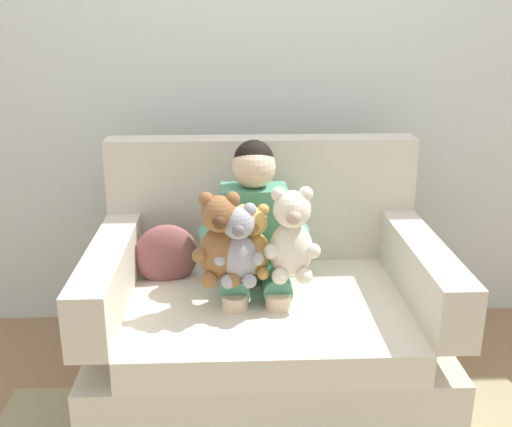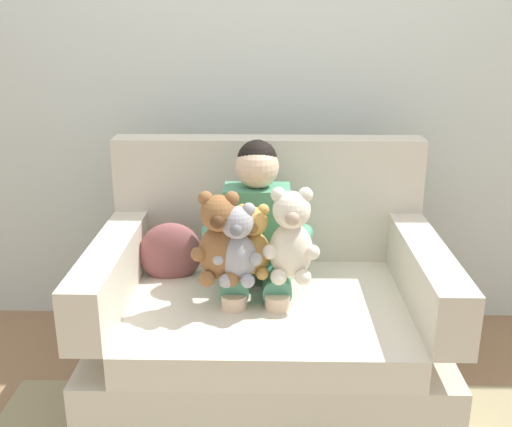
{
  "view_description": "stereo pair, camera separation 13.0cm",
  "coord_description": "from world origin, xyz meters",
  "px_view_note": "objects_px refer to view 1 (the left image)",
  "views": [
    {
      "loc": [
        -0.13,
        -2.13,
        1.5
      ],
      "look_at": [
        -0.04,
        -0.05,
        0.8
      ],
      "focal_mm": 42.44,
      "sensor_mm": 36.0,
      "label": 1
    },
    {
      "loc": [
        0.0,
        -2.13,
        1.5
      ],
      "look_at": [
        -0.04,
        -0.05,
        0.8
      ],
      "focal_mm": 42.44,
      "sensor_mm": 36.0,
      "label": 2
    }
  ],
  "objects_px": {
    "armchair": "(265,321)",
    "plush_honey": "(253,243)",
    "plush_grey": "(238,246)",
    "plush_brown": "(220,241)",
    "plush_cream": "(291,236)",
    "seated_child": "(255,237)",
    "throw_pillow": "(166,255)"
  },
  "relations": [
    {
      "from": "plush_cream",
      "to": "seated_child",
      "type": "bearing_deg",
      "value": 145.46
    },
    {
      "from": "plush_brown",
      "to": "plush_cream",
      "type": "bearing_deg",
      "value": 16.86
    },
    {
      "from": "armchair",
      "to": "plush_honey",
      "type": "xyz_separation_m",
      "value": [
        -0.05,
        -0.1,
        0.38
      ]
    },
    {
      "from": "throw_pillow",
      "to": "plush_brown",
      "type": "bearing_deg",
      "value": -51.17
    },
    {
      "from": "plush_cream",
      "to": "armchair",
      "type": "bearing_deg",
      "value": 140.89
    },
    {
      "from": "seated_child",
      "to": "plush_grey",
      "type": "bearing_deg",
      "value": -110.72
    },
    {
      "from": "plush_honey",
      "to": "plush_grey",
      "type": "bearing_deg",
      "value": -110.26
    },
    {
      "from": "seated_child",
      "to": "throw_pillow",
      "type": "bearing_deg",
      "value": 162.45
    },
    {
      "from": "plush_brown",
      "to": "plush_grey",
      "type": "relative_size",
      "value": 1.12
    },
    {
      "from": "plush_brown",
      "to": "plush_grey",
      "type": "distance_m",
      "value": 0.07
    },
    {
      "from": "plush_grey",
      "to": "throw_pillow",
      "type": "height_order",
      "value": "plush_grey"
    },
    {
      "from": "plush_honey",
      "to": "plush_brown",
      "type": "bearing_deg",
      "value": -137.09
    },
    {
      "from": "armchair",
      "to": "plush_honey",
      "type": "height_order",
      "value": "armchair"
    },
    {
      "from": "armchair",
      "to": "seated_child",
      "type": "bearing_deg",
      "value": 141.04
    },
    {
      "from": "plush_honey",
      "to": "seated_child",
      "type": "bearing_deg",
      "value": 104.5
    },
    {
      "from": "armchair",
      "to": "plush_brown",
      "type": "relative_size",
      "value": 3.86
    },
    {
      "from": "plush_honey",
      "to": "throw_pillow",
      "type": "bearing_deg",
      "value": 165.87
    },
    {
      "from": "armchair",
      "to": "plush_grey",
      "type": "bearing_deg",
      "value": -123.6
    },
    {
      "from": "plush_grey",
      "to": "throw_pillow",
      "type": "bearing_deg",
      "value": 154.68
    },
    {
      "from": "armchair",
      "to": "plush_brown",
      "type": "distance_m",
      "value": 0.47
    },
    {
      "from": "armchair",
      "to": "plush_brown",
      "type": "xyz_separation_m",
      "value": [
        -0.17,
        -0.15,
        0.41
      ]
    },
    {
      "from": "plush_grey",
      "to": "plush_cream",
      "type": "height_order",
      "value": "plush_cream"
    },
    {
      "from": "throw_pillow",
      "to": "armchair",
      "type": "bearing_deg",
      "value": -18.32
    },
    {
      "from": "plush_honey",
      "to": "throw_pillow",
      "type": "relative_size",
      "value": 1.07
    },
    {
      "from": "plush_grey",
      "to": "plush_honey",
      "type": "relative_size",
      "value": 1.09
    },
    {
      "from": "seated_child",
      "to": "throw_pillow",
      "type": "xyz_separation_m",
      "value": [
        -0.36,
        0.1,
        -0.11
      ]
    },
    {
      "from": "seated_child",
      "to": "plush_grey",
      "type": "distance_m",
      "value": 0.21
    },
    {
      "from": "armchair",
      "to": "plush_grey",
      "type": "xyz_separation_m",
      "value": [
        -0.11,
        -0.16,
        0.39
      ]
    },
    {
      "from": "armchair",
      "to": "plush_grey",
      "type": "relative_size",
      "value": 4.35
    },
    {
      "from": "plush_brown",
      "to": "throw_pillow",
      "type": "bearing_deg",
      "value": 140.95
    },
    {
      "from": "seated_child",
      "to": "plush_grey",
      "type": "relative_size",
      "value": 2.71
    },
    {
      "from": "armchair",
      "to": "plush_cream",
      "type": "height_order",
      "value": "armchair"
    }
  ]
}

